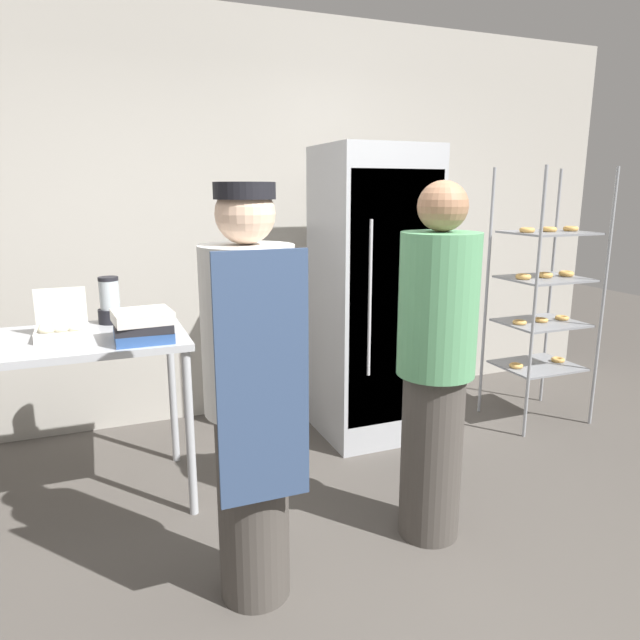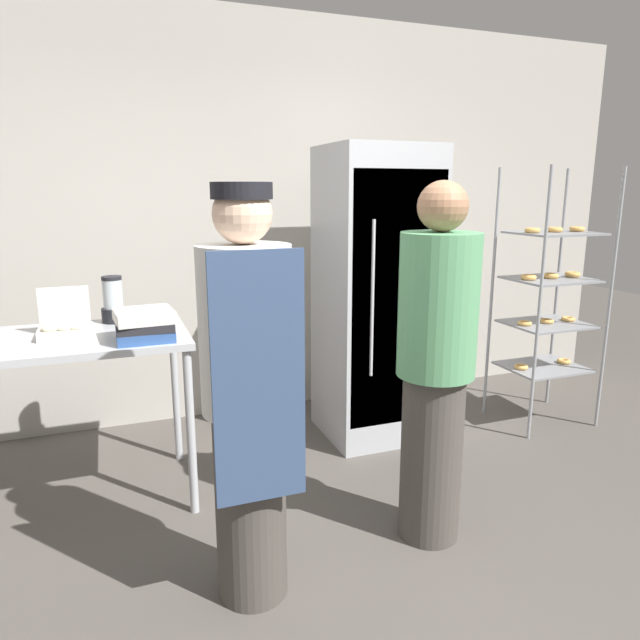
% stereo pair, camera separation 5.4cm
% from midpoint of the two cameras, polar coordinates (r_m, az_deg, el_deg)
% --- Properties ---
extents(ground_plane, '(14.00, 14.00, 0.00)m').
position_cam_midpoint_polar(ground_plane, '(2.55, 7.02, -27.06)').
color(ground_plane, '#4C4742').
extents(back_wall, '(6.40, 0.12, 2.83)m').
position_cam_midpoint_polar(back_wall, '(4.20, -7.72, 9.81)').
color(back_wall, '#ADA89E').
rests_on(back_wall, ground_plane).
extents(refrigerator, '(0.67, 0.67, 1.91)m').
position_cam_midpoint_polar(refrigerator, '(3.76, 5.99, 2.40)').
color(refrigerator, '#ADAFB5').
rests_on(refrigerator, ground_plane).
extents(baking_rack, '(0.61, 0.51, 1.78)m').
position_cam_midpoint_polar(baking_rack, '(4.29, 22.25, 1.97)').
color(baking_rack, '#93969B').
rests_on(baking_rack, ground_plane).
extents(prep_counter, '(1.13, 0.72, 0.91)m').
position_cam_midpoint_polar(prep_counter, '(3.15, -22.94, -3.34)').
color(prep_counter, '#ADAFB5').
rests_on(prep_counter, ground_plane).
extents(donut_box, '(0.25, 0.20, 0.24)m').
position_cam_midpoint_polar(donut_box, '(3.12, -23.75, -0.69)').
color(donut_box, silver).
rests_on(donut_box, prep_counter).
extents(blender_pitcher, '(0.13, 0.13, 0.26)m').
position_cam_midpoint_polar(blender_pitcher, '(3.35, -19.53, 1.72)').
color(blender_pitcher, black).
rests_on(blender_pitcher, prep_counter).
extents(binder_stack, '(0.29, 0.28, 0.15)m').
position_cam_midpoint_polar(binder_stack, '(2.91, -16.64, -0.47)').
color(binder_stack, '#2D5193').
rests_on(binder_stack, prep_counter).
extents(person_baker, '(0.35, 0.37, 1.66)m').
position_cam_midpoint_polar(person_baker, '(2.22, -6.52, -7.49)').
color(person_baker, '#47423D').
rests_on(person_baker, ground_plane).
extents(person_customer, '(0.36, 0.36, 1.68)m').
position_cam_midpoint_polar(person_customer, '(2.65, 12.03, -4.46)').
color(person_customer, '#47423D').
rests_on(person_customer, ground_plane).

